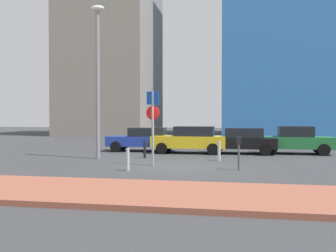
{
  "coord_description": "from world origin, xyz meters",
  "views": [
    {
      "loc": [
        2.27,
        -15.15,
        2.03
      ],
      "look_at": [
        -0.98,
        2.6,
        1.63
      ],
      "focal_mm": 38.88,
      "sensor_mm": 36.0,
      "label": 1
    }
  ],
  "objects_px": {
    "parked_car_green": "(295,140)",
    "traffic_bollard_near": "(128,160)",
    "traffic_bollard_mid": "(219,151)",
    "traffic_bollard_far": "(145,149)",
    "parked_car_yellow": "(190,139)",
    "street_lamp": "(98,70)",
    "parking_meter": "(239,148)",
    "parked_car_blue": "(144,139)",
    "parked_car_black": "(242,140)",
    "parking_sign_post": "(153,119)"
  },
  "relations": [
    {
      "from": "parked_car_green",
      "to": "traffic_bollard_near",
      "type": "distance_m",
      "value": 10.96
    },
    {
      "from": "traffic_bollard_mid",
      "to": "traffic_bollard_far",
      "type": "relative_size",
      "value": 1.03
    },
    {
      "from": "parked_car_yellow",
      "to": "street_lamp",
      "type": "distance_m",
      "value": 6.63
    },
    {
      "from": "traffic_bollard_near",
      "to": "parking_meter",
      "type": "bearing_deg",
      "value": 12.4
    },
    {
      "from": "parked_car_blue",
      "to": "parked_car_yellow",
      "type": "bearing_deg",
      "value": -14.29
    },
    {
      "from": "parked_car_black",
      "to": "traffic_bollard_far",
      "type": "xyz_separation_m",
      "value": [
        -4.88,
        -3.16,
        -0.32
      ]
    },
    {
      "from": "street_lamp",
      "to": "traffic_bollard_mid",
      "type": "height_order",
      "value": "street_lamp"
    },
    {
      "from": "parked_car_green",
      "to": "street_lamp",
      "type": "height_order",
      "value": "street_lamp"
    },
    {
      "from": "parking_meter",
      "to": "traffic_bollard_far",
      "type": "xyz_separation_m",
      "value": [
        -4.64,
        3.54,
        -0.4
      ]
    },
    {
      "from": "parked_car_yellow",
      "to": "parked_car_green",
      "type": "bearing_deg",
      "value": 6.41
    },
    {
      "from": "traffic_bollard_far",
      "to": "street_lamp",
      "type": "bearing_deg",
      "value": -162.41
    },
    {
      "from": "parked_car_green",
      "to": "traffic_bollard_mid",
      "type": "xyz_separation_m",
      "value": [
        -4.09,
        -4.17,
        -0.33
      ]
    },
    {
      "from": "parked_car_black",
      "to": "traffic_bollard_far",
      "type": "distance_m",
      "value": 5.82
    },
    {
      "from": "traffic_bollard_near",
      "to": "traffic_bollard_mid",
      "type": "height_order",
      "value": "traffic_bollard_mid"
    },
    {
      "from": "parked_car_black",
      "to": "parking_sign_post",
      "type": "height_order",
      "value": "parking_sign_post"
    },
    {
      "from": "parked_car_green",
      "to": "traffic_bollard_far",
      "type": "xyz_separation_m",
      "value": [
        -7.85,
        -3.62,
        -0.34
      ]
    },
    {
      "from": "traffic_bollard_near",
      "to": "traffic_bollard_far",
      "type": "height_order",
      "value": "traffic_bollard_far"
    },
    {
      "from": "parked_car_blue",
      "to": "street_lamp",
      "type": "relative_size",
      "value": 0.56
    },
    {
      "from": "traffic_bollard_far",
      "to": "parked_car_yellow",
      "type": "bearing_deg",
      "value": 56.43
    },
    {
      "from": "street_lamp",
      "to": "parked_car_green",
      "type": "bearing_deg",
      "value": 23.22
    },
    {
      "from": "street_lamp",
      "to": "traffic_bollard_far",
      "type": "xyz_separation_m",
      "value": [
        2.22,
        0.71,
        -3.98
      ]
    },
    {
      "from": "traffic_bollard_mid",
      "to": "traffic_bollard_far",
      "type": "xyz_separation_m",
      "value": [
        -3.76,
        0.56,
        -0.02
      ]
    },
    {
      "from": "parked_car_black",
      "to": "parked_car_green",
      "type": "distance_m",
      "value": 3.0
    },
    {
      "from": "parked_car_green",
      "to": "parking_meter",
      "type": "height_order",
      "value": "parked_car_green"
    },
    {
      "from": "parked_car_black",
      "to": "traffic_bollard_far",
      "type": "relative_size",
      "value": 4.54
    },
    {
      "from": "parking_sign_post",
      "to": "street_lamp",
      "type": "xyz_separation_m",
      "value": [
        -3.27,
        2.07,
        2.43
      ]
    },
    {
      "from": "parked_car_blue",
      "to": "traffic_bollard_near",
      "type": "xyz_separation_m",
      "value": [
        1.44,
        -8.17,
        -0.32
      ]
    },
    {
      "from": "traffic_bollard_near",
      "to": "traffic_bollard_far",
      "type": "distance_m",
      "value": 4.48
    },
    {
      "from": "parking_meter",
      "to": "street_lamp",
      "type": "height_order",
      "value": "street_lamp"
    },
    {
      "from": "parked_car_blue",
      "to": "parking_sign_post",
      "type": "bearing_deg",
      "value": -72.46
    },
    {
      "from": "parked_car_yellow",
      "to": "parking_sign_post",
      "type": "xyz_separation_m",
      "value": [
        -0.91,
        -5.73,
        1.2
      ]
    },
    {
      "from": "parked_car_green",
      "to": "parking_meter",
      "type": "bearing_deg",
      "value": -114.19
    },
    {
      "from": "parked_car_blue",
      "to": "traffic_bollard_mid",
      "type": "relative_size",
      "value": 4.59
    },
    {
      "from": "parked_car_yellow",
      "to": "traffic_bollard_near",
      "type": "bearing_deg",
      "value": -101.58
    },
    {
      "from": "parked_car_green",
      "to": "street_lamp",
      "type": "distance_m",
      "value": 11.55
    },
    {
      "from": "traffic_bollard_mid",
      "to": "traffic_bollard_far",
      "type": "bearing_deg",
      "value": 171.53
    },
    {
      "from": "parked_car_yellow",
      "to": "parked_car_green",
      "type": "distance_m",
      "value": 5.92
    },
    {
      "from": "street_lamp",
      "to": "traffic_bollard_far",
      "type": "relative_size",
      "value": 8.46
    },
    {
      "from": "parked_car_blue",
      "to": "parking_sign_post",
      "type": "distance_m",
      "value": 6.92
    },
    {
      "from": "street_lamp",
      "to": "parking_meter",
      "type": "bearing_deg",
      "value": -22.44
    },
    {
      "from": "parked_car_blue",
      "to": "parked_car_green",
      "type": "bearing_deg",
      "value": -0.61
    },
    {
      "from": "parking_meter",
      "to": "traffic_bollard_mid",
      "type": "relative_size",
      "value": 1.41
    },
    {
      "from": "parked_car_green",
      "to": "traffic_bollard_far",
      "type": "height_order",
      "value": "parked_car_green"
    },
    {
      "from": "parked_car_blue",
      "to": "parking_sign_post",
      "type": "xyz_separation_m",
      "value": [
        2.05,
        -6.49,
        1.25
      ]
    },
    {
      "from": "parking_meter",
      "to": "traffic_bollard_far",
      "type": "relative_size",
      "value": 1.46
    },
    {
      "from": "parked_car_blue",
      "to": "street_lamp",
      "type": "xyz_separation_m",
      "value": [
        -1.22,
        -4.41,
        3.67
      ]
    },
    {
      "from": "parking_sign_post",
      "to": "traffic_bollard_far",
      "type": "bearing_deg",
      "value": 110.66
    },
    {
      "from": "street_lamp",
      "to": "traffic_bollard_mid",
      "type": "relative_size",
      "value": 8.18
    },
    {
      "from": "parked_car_blue",
      "to": "parked_car_yellow",
      "type": "height_order",
      "value": "parked_car_yellow"
    },
    {
      "from": "parked_car_yellow",
      "to": "parking_meter",
      "type": "xyz_separation_m",
      "value": [
        2.67,
        -6.49,
        0.04
      ]
    }
  ]
}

